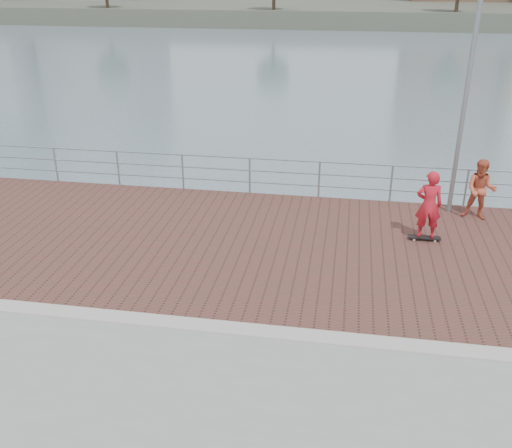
% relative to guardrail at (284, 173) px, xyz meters
% --- Properties ---
extents(water, '(400.00, 400.00, 0.00)m').
position_rel_guardrail_xyz_m(water, '(-0.00, -7.00, -2.69)').
color(water, slate).
rests_on(water, ground).
extents(brick_lane, '(40.00, 6.80, 0.02)m').
position_rel_guardrail_xyz_m(brick_lane, '(-0.00, -3.40, -0.68)').
color(brick_lane, brown).
rests_on(brick_lane, seawall).
extents(curb, '(40.00, 0.40, 0.06)m').
position_rel_guardrail_xyz_m(curb, '(-0.00, -7.00, -0.66)').
color(curb, '#B7B5AD').
rests_on(curb, seawall).
extents(far_shore, '(320.00, 95.00, 2.50)m').
position_rel_guardrail_xyz_m(far_shore, '(-0.00, 115.50, -1.44)').
color(far_shore, '#4C5142').
rests_on(far_shore, ground).
extents(guardrail, '(39.06, 0.06, 1.13)m').
position_rel_guardrail_xyz_m(guardrail, '(0.00, 0.00, 0.00)').
color(guardrail, '#8C9EA8').
rests_on(guardrail, brick_lane).
extents(street_lamp, '(0.46, 1.33, 6.29)m').
position_rel_guardrail_xyz_m(street_lamp, '(4.66, -0.96, 3.78)').
color(street_lamp, gray).
rests_on(street_lamp, brick_lane).
extents(skateboard, '(0.78, 0.21, 0.09)m').
position_rel_guardrail_xyz_m(skateboard, '(3.81, -2.48, -0.60)').
color(skateboard, black).
rests_on(skateboard, brick_lane).
extents(skateboarder, '(0.63, 0.42, 1.72)m').
position_rel_guardrail_xyz_m(skateboarder, '(3.81, -2.48, 0.27)').
color(skateboarder, red).
rests_on(skateboarder, skateboard).
extents(bystander, '(0.92, 0.79, 1.63)m').
position_rel_guardrail_xyz_m(bystander, '(5.32, -0.86, 0.15)').
color(bystander, '#CC5A3C').
rests_on(bystander, brick_lane).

